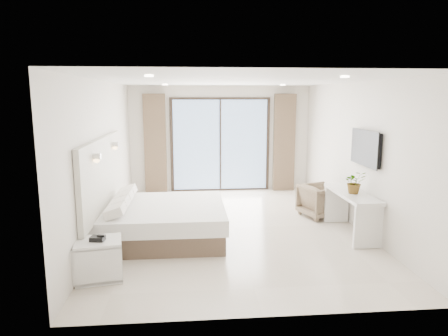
{
  "coord_description": "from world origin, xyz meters",
  "views": [
    {
      "loc": [
        -0.8,
        -7.12,
        2.41
      ],
      "look_at": [
        -0.14,
        0.4,
        1.07
      ],
      "focal_mm": 32.0,
      "sensor_mm": 36.0,
      "label": 1
    }
  ],
  "objects": [
    {
      "name": "phone",
      "position": [
        -2.02,
        -1.99,
        0.58
      ],
      "size": [
        0.2,
        0.17,
        0.06
      ],
      "primitive_type": "cube",
      "rotation": [
        0.0,
        0.0,
        -0.16
      ],
      "color": "black",
      "rests_on": "nightstand"
    },
    {
      "name": "nightstand",
      "position": [
        -2.02,
        -1.97,
        0.27
      ],
      "size": [
        0.67,
        0.59,
        0.54
      ],
      "rotation": [
        0.0,
        0.0,
        0.17
      ],
      "color": "silver",
      "rests_on": "ground"
    },
    {
      "name": "ground",
      "position": [
        0.0,
        0.0,
        0.0
      ],
      "size": [
        6.2,
        6.2,
        0.0
      ],
      "primitive_type": "plane",
      "color": "beige",
      "rests_on": "ground"
    },
    {
      "name": "room_shell",
      "position": [
        -0.2,
        0.69,
        1.58
      ],
      "size": [
        4.62,
        6.22,
        2.72
      ],
      "color": "silver",
      "rests_on": "ground"
    },
    {
      "name": "armchair",
      "position": [
        1.85,
        0.57,
        0.36
      ],
      "size": [
        0.86,
        0.89,
        0.73
      ],
      "primitive_type": "imported",
      "rotation": [
        0.0,
        0.0,
        1.91
      ],
      "color": "#92835F",
      "rests_on": "ground"
    },
    {
      "name": "bed",
      "position": [
        -1.27,
        -0.42,
        0.3
      ],
      "size": [
        2.07,
        1.97,
        0.72
      ],
      "color": "brown",
      "rests_on": "ground"
    },
    {
      "name": "console_desk",
      "position": [
        2.04,
        -0.53,
        0.56
      ],
      "size": [
        0.48,
        1.54,
        0.77
      ],
      "color": "silver",
      "rests_on": "ground"
    },
    {
      "name": "plant",
      "position": [
        2.04,
        -0.62,
        0.92
      ],
      "size": [
        0.38,
        0.41,
        0.31
      ],
      "primitive_type": "imported",
      "rotation": [
        0.0,
        0.0,
        -0.05
      ],
      "color": "#33662D",
      "rests_on": "console_desk"
    }
  ]
}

